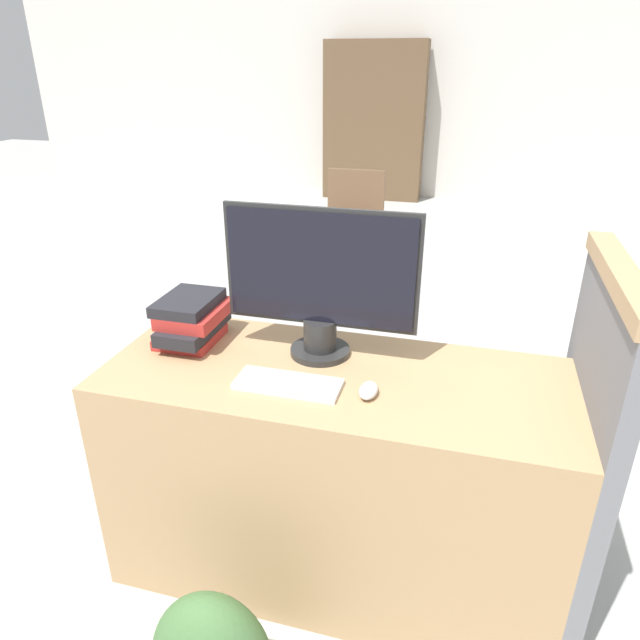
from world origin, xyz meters
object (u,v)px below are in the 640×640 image
(monitor, at_px, (320,282))
(far_chair, at_px, (352,223))
(keyboard, at_px, (288,384))
(book_stack, at_px, (192,319))
(mouse, at_px, (368,390))

(monitor, relative_size, far_chair, 0.69)
(keyboard, relative_size, book_stack, 1.10)
(monitor, bearing_deg, mouse, -46.46)
(monitor, height_order, keyboard, monitor)
(monitor, distance_m, keyboard, 0.33)
(keyboard, bearing_deg, far_chair, 98.60)
(far_chair, bearing_deg, book_stack, -46.82)
(keyboard, height_order, far_chair, far_chair)
(mouse, height_order, book_stack, book_stack)
(keyboard, distance_m, book_stack, 0.45)
(keyboard, bearing_deg, monitor, 80.91)
(keyboard, relative_size, mouse, 3.34)
(mouse, distance_m, book_stack, 0.66)
(mouse, relative_size, far_chair, 0.10)
(mouse, xyz_separation_m, book_stack, (-0.63, 0.19, 0.06))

